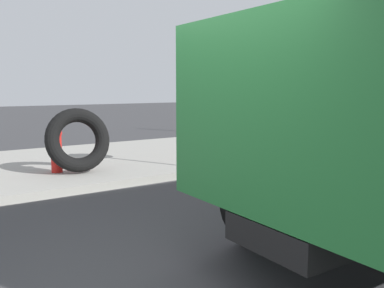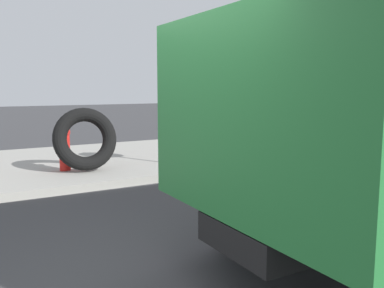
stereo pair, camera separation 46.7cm
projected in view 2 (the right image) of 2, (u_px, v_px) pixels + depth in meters
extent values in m
cube|color=#99968E|center=(29.00, 167.00, 9.15)|extent=(36.00, 5.00, 0.15)
cylinder|color=red|center=(65.00, 153.00, 8.40)|extent=(0.22, 0.22, 0.72)
sphere|color=red|center=(64.00, 132.00, 8.34)|extent=(0.25, 0.25, 0.25)
cylinder|color=red|center=(67.00, 150.00, 8.22)|extent=(0.10, 0.17, 0.10)
cylinder|color=red|center=(62.00, 147.00, 8.55)|extent=(0.10, 0.17, 0.10)
cylinder|color=red|center=(67.00, 154.00, 8.23)|extent=(0.12, 0.17, 0.12)
torus|color=black|center=(85.00, 139.00, 8.30)|extent=(1.30, 0.65, 1.30)
cylinder|color=gray|center=(198.00, 114.00, 8.69)|extent=(0.06, 0.06, 2.22)
cylinder|color=red|center=(199.00, 79.00, 8.56)|extent=(0.76, 0.02, 0.76)
cylinder|color=black|center=(254.00, 198.00, 4.80)|extent=(1.11, 0.33, 1.10)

